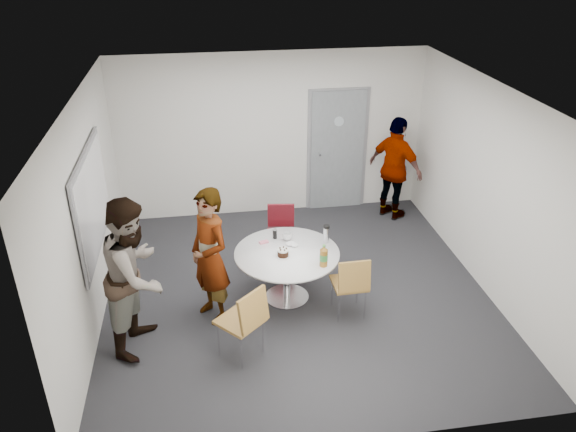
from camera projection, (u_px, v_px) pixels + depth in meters
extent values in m
plane|color=#242528|center=(297.00, 292.00, 7.53)|extent=(5.00, 5.00, 0.00)
plane|color=silver|center=(299.00, 94.00, 6.29)|extent=(5.00, 5.00, 0.00)
plane|color=silver|center=(272.00, 135.00, 9.10)|extent=(5.00, 0.00, 5.00)
plane|color=silver|center=(88.00, 217.00, 6.57)|extent=(0.00, 5.00, 5.00)
plane|color=silver|center=(488.00, 189.00, 7.26)|extent=(0.00, 5.00, 5.00)
plane|color=silver|center=(349.00, 331.00, 4.72)|extent=(5.00, 0.00, 5.00)
cube|color=slate|center=(337.00, 151.00, 9.38)|extent=(0.90, 0.05, 2.05)
cube|color=gray|center=(337.00, 151.00, 9.40)|extent=(1.02, 0.04, 2.12)
cylinder|color=#B2BFC6|center=(339.00, 121.00, 9.11)|extent=(0.16, 0.01, 0.16)
cylinder|color=silver|center=(319.00, 154.00, 9.28)|extent=(0.04, 0.14, 0.04)
cube|color=gray|center=(92.00, 201.00, 6.70)|extent=(0.03, 1.90, 1.25)
cube|color=white|center=(94.00, 201.00, 6.70)|extent=(0.01, 1.78, 1.13)
cylinder|color=white|center=(287.00, 253.00, 7.12)|extent=(1.34, 1.34, 0.03)
cylinder|color=silver|center=(287.00, 276.00, 7.27)|extent=(0.09, 0.09, 0.65)
cylinder|color=silver|center=(287.00, 297.00, 7.42)|extent=(0.57, 0.57, 0.02)
cylinder|color=white|center=(283.00, 256.00, 7.02)|extent=(0.19, 0.19, 0.01)
cylinder|color=black|center=(283.00, 253.00, 7.00)|extent=(0.14, 0.14, 0.07)
cylinder|color=white|center=(283.00, 250.00, 6.98)|extent=(0.14, 0.14, 0.02)
cylinder|color=#926120|center=(324.00, 258.00, 6.78)|extent=(0.10, 0.10, 0.22)
cylinder|color=#338039|center=(324.00, 257.00, 6.77)|extent=(0.10, 0.10, 0.08)
cone|color=#926120|center=(324.00, 248.00, 6.71)|extent=(0.09, 0.09, 0.05)
cylinder|color=#549D47|center=(324.00, 246.00, 6.70)|extent=(0.04, 0.04, 0.02)
imported|color=white|center=(287.00, 236.00, 7.37)|extent=(0.18, 0.18, 0.10)
cylinder|color=black|center=(275.00, 234.00, 7.40)|extent=(0.06, 0.06, 0.13)
cylinder|color=silver|center=(326.00, 235.00, 7.29)|extent=(0.08, 0.08, 0.21)
cylinder|color=black|center=(327.00, 227.00, 7.23)|extent=(0.08, 0.08, 0.03)
cube|color=pink|center=(264.00, 242.00, 7.32)|extent=(0.13, 0.09, 0.02)
ellipsoid|color=white|center=(292.00, 244.00, 7.25)|extent=(0.21, 0.21, 0.03)
cube|color=olive|center=(240.00, 321.00, 6.24)|extent=(0.62, 0.62, 0.04)
cube|color=olive|center=(253.00, 310.00, 6.01)|extent=(0.37, 0.35, 0.42)
cylinder|color=silver|center=(240.00, 323.00, 6.57)|extent=(0.02, 0.02, 0.47)
cylinder|color=silver|center=(218.00, 339.00, 6.33)|extent=(0.02, 0.02, 0.47)
cylinder|color=silver|center=(263.00, 336.00, 6.37)|extent=(0.02, 0.02, 0.47)
cylinder|color=silver|center=(242.00, 352.00, 6.13)|extent=(0.02, 0.02, 0.47)
cube|color=olive|center=(349.00, 283.00, 6.94)|extent=(0.42, 0.42, 0.03)
cube|color=olive|center=(355.00, 277.00, 6.67)|extent=(0.39, 0.10, 0.39)
cylinder|color=silver|center=(357.00, 289.00, 7.22)|extent=(0.02, 0.02, 0.44)
cylinder|color=silver|center=(332.00, 292.00, 7.17)|extent=(0.02, 0.02, 0.44)
cylinder|color=silver|center=(365.00, 304.00, 6.93)|extent=(0.02, 0.02, 0.44)
cylinder|color=silver|center=(339.00, 307.00, 6.87)|extent=(0.02, 0.02, 0.44)
cube|color=maroon|center=(281.00, 235.00, 8.04)|extent=(0.46, 0.46, 0.03)
cube|color=maroon|center=(281.00, 215.00, 8.11)|extent=(0.39, 0.14, 0.39)
cylinder|color=silver|center=(270.00, 254.00, 7.99)|extent=(0.02, 0.02, 0.43)
cylinder|color=silver|center=(293.00, 254.00, 8.00)|extent=(0.02, 0.02, 0.43)
cylinder|color=silver|center=(270.00, 243.00, 8.28)|extent=(0.02, 0.02, 0.43)
cylinder|color=silver|center=(292.00, 242.00, 8.29)|extent=(0.02, 0.02, 0.43)
imported|color=#A5C6EA|center=(210.00, 257.00, 6.68)|extent=(0.68, 0.76, 1.74)
imported|color=white|center=(135.00, 275.00, 6.23)|extent=(0.94, 1.07, 1.87)
imported|color=black|center=(395.00, 169.00, 9.11)|extent=(0.92, 1.07, 1.73)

